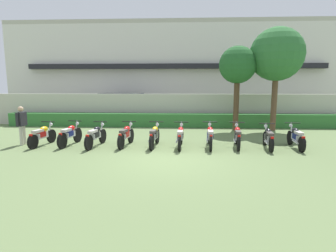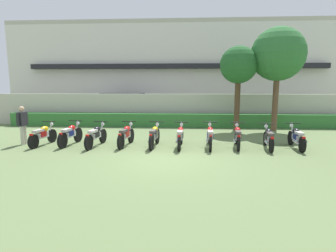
{
  "view_description": "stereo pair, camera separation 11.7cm",
  "coord_description": "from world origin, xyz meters",
  "views": [
    {
      "loc": [
        0.55,
        -8.66,
        2.46
      ],
      "look_at": [
        0.0,
        2.19,
        0.8
      ],
      "focal_mm": 28.9,
      "sensor_mm": 36.0,
      "label": 1
    },
    {
      "loc": [
        0.67,
        -8.65,
        2.46
      ],
      "look_at": [
        0.0,
        2.19,
        0.8
      ],
      "focal_mm": 28.9,
      "sensor_mm": 36.0,
      "label": 2
    }
  ],
  "objects": [
    {
      "name": "motorcycle_in_row_8",
      "position": [
        3.91,
        1.78,
        0.44
      ],
      "size": [
        0.6,
        1.79,
        0.94
      ],
      "rotation": [
        0.0,
        0.0,
        1.45
      ],
      "color": "black",
      "rests_on": "ground"
    },
    {
      "name": "compound_wall",
      "position": [
        0.0,
        7.82,
        0.95
      ],
      "size": [
        24.37,
        0.3,
        1.9
      ],
      "primitive_type": "cube",
      "color": "#BCB7A8",
      "rests_on": "ground"
    },
    {
      "name": "motorcycle_in_row_6",
      "position": [
        1.68,
        1.88,
        0.45
      ],
      "size": [
        0.6,
        1.97,
        0.97
      ],
      "rotation": [
        0.0,
        0.0,
        1.51
      ],
      "color": "black",
      "rests_on": "ground"
    },
    {
      "name": "motorcycle_in_row_0",
      "position": [
        -5.09,
        1.82,
        0.44
      ],
      "size": [
        0.6,
        1.79,
        0.94
      ],
      "rotation": [
        0.0,
        0.0,
        1.45
      ],
      "color": "black",
      "rests_on": "ground"
    },
    {
      "name": "tree_near_inspector",
      "position": [
        3.5,
        6.14,
        3.44
      ],
      "size": [
        1.97,
        1.97,
        4.49
      ],
      "color": "#4C3823",
      "rests_on": "ground"
    },
    {
      "name": "motorcycle_in_row_7",
      "position": [
        2.76,
        1.94,
        0.45
      ],
      "size": [
        0.6,
        1.83,
        0.96
      ],
      "rotation": [
        0.0,
        0.0,
        1.45
      ],
      "color": "black",
      "rests_on": "ground"
    },
    {
      "name": "motorcycle_in_row_2",
      "position": [
        -2.87,
        1.78,
        0.45
      ],
      "size": [
        0.6,
        1.91,
        0.96
      ],
      "rotation": [
        0.0,
        0.0,
        1.45
      ],
      "color": "black",
      "rests_on": "ground"
    },
    {
      "name": "building",
      "position": [
        0.0,
        14.63,
        3.59
      ],
      "size": [
        25.65,
        6.5,
        7.19
      ],
      "color": "silver",
      "rests_on": "ground"
    },
    {
      "name": "parked_car",
      "position": [
        -3.43,
        9.73,
        0.94
      ],
      "size": [
        4.69,
        2.51,
        1.89
      ],
      "rotation": [
        0.0,
        0.0,
        -0.12
      ],
      "color": "silver",
      "rests_on": "ground"
    },
    {
      "name": "tree_far_side",
      "position": [
        5.5,
        6.12,
        4.01
      ],
      "size": [
        2.78,
        2.78,
        5.43
      ],
      "color": "brown",
      "rests_on": "ground"
    },
    {
      "name": "motorcycle_in_row_4",
      "position": [
        -0.52,
        1.87,
        0.45
      ],
      "size": [
        0.6,
        1.86,
        0.97
      ],
      "rotation": [
        0.0,
        0.0,
        1.49
      ],
      "color": "black",
      "rests_on": "ground"
    },
    {
      "name": "motorcycle_in_row_5",
      "position": [
        0.51,
        1.82,
        0.45
      ],
      "size": [
        0.6,
        1.92,
        0.96
      ],
      "rotation": [
        0.0,
        0.0,
        1.52
      ],
      "color": "black",
      "rests_on": "ground"
    },
    {
      "name": "ground",
      "position": [
        0.0,
        0.0,
        0.0
      ],
      "size": [
        60.0,
        60.0,
        0.0
      ],
      "primitive_type": "plane",
      "color": "#607547"
    },
    {
      "name": "motorcycle_in_row_9",
      "position": [
        5.01,
        1.91,
        0.44
      ],
      "size": [
        0.6,
        1.9,
        0.95
      ],
      "rotation": [
        0.0,
        0.0,
        1.5
      ],
      "color": "black",
      "rests_on": "ground"
    },
    {
      "name": "motorcycle_in_row_3",
      "position": [
        -1.68,
        1.93,
        0.45
      ],
      "size": [
        0.6,
        1.83,
        0.96
      ],
      "rotation": [
        0.0,
        0.0,
        1.45
      ],
      "color": "black",
      "rests_on": "ground"
    },
    {
      "name": "motorcycle_in_row_1",
      "position": [
        -3.99,
        1.95,
        0.45
      ],
      "size": [
        0.6,
        1.85,
        0.97
      ],
      "rotation": [
        0.0,
        0.0,
        1.46
      ],
      "color": "black",
      "rests_on": "ground"
    },
    {
      "name": "inspector_person",
      "position": [
        -5.99,
        1.96,
        0.93
      ],
      "size": [
        0.22,
        0.65,
        1.59
      ],
      "color": "beige",
      "rests_on": "ground"
    },
    {
      "name": "hedge_row",
      "position": [
        0.0,
        7.12,
        0.39
      ],
      "size": [
        19.49,
        0.7,
        0.78
      ],
      "primitive_type": "cube",
      "color": "#337033",
      "rests_on": "ground"
    }
  ]
}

